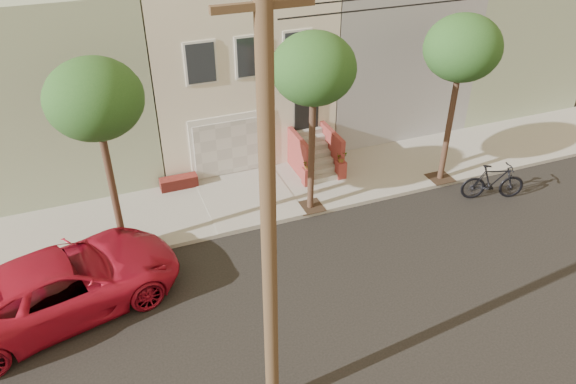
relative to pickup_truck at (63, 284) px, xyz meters
name	(u,v)px	position (x,y,z in m)	size (l,w,h in m)	color
ground	(331,286)	(7.31, -1.89, -0.90)	(90.00, 90.00, 0.00)	black
sidewalk	(270,193)	(7.31, 3.46, -0.82)	(40.00, 3.70, 0.15)	gray
house_row	(222,53)	(7.31, 9.30, 2.75)	(33.10, 11.70, 7.00)	beige
tree_left	(95,101)	(1.81, 2.01, 4.36)	(2.70, 2.57, 6.30)	#2D2116
tree_mid	(314,70)	(8.31, 2.01, 4.36)	(2.70, 2.57, 6.30)	#2D2116
tree_right	(463,49)	(13.81, 2.01, 4.36)	(2.70, 2.57, 6.30)	#2D2116
pickup_truck	(63,284)	(0.00, 0.00, 0.00)	(2.97, 6.45, 1.79)	#A81228
motorcycle	(493,182)	(14.86, 0.33, -0.19)	(0.66, 2.35, 1.41)	black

